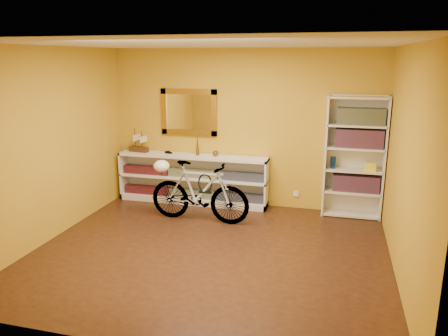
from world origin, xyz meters
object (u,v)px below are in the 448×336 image
(bicycle, at_px, (199,192))
(helmet, at_px, (162,166))
(console_unit, at_px, (192,179))
(bookcase, at_px, (354,158))

(bicycle, relative_size, helmet, 6.41)
(console_unit, height_order, bicycle, bicycle)
(console_unit, distance_m, bicycle, 0.90)
(console_unit, relative_size, bicycle, 1.63)
(console_unit, xyz_separation_m, helmet, (-0.23, -0.79, 0.40))
(bookcase, bearing_deg, bicycle, -159.67)
(bicycle, height_order, helmet, bicycle)
(bicycle, bearing_deg, helmet, 90.00)
(bookcase, bearing_deg, console_unit, -179.46)
(bicycle, distance_m, helmet, 0.71)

